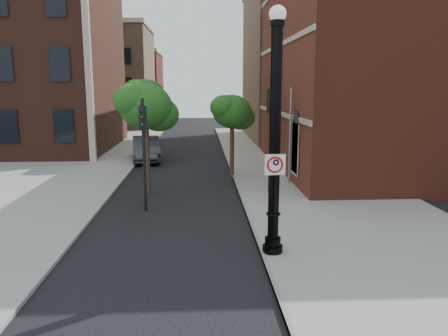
{
  "coord_description": "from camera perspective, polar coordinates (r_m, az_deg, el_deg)",
  "views": [
    {
      "loc": [
        0.21,
        -12.43,
        5.07
      ],
      "look_at": [
        1.0,
        2.0,
        2.37
      ],
      "focal_mm": 35.0,
      "sensor_mm": 36.0,
      "label": 1
    }
  ],
  "objects": [
    {
      "name": "lamppost",
      "position": [
        12.8,
        6.65,
        2.84
      ],
      "size": [
        0.62,
        0.62,
        7.28
      ],
      "color": "black",
      "rests_on": "ground"
    },
    {
      "name": "sidewalk_right",
      "position": [
        23.7,
        11.1,
        -1.83
      ],
      "size": [
        8.0,
        60.0,
        0.12
      ],
      "primitive_type": "cube",
      "color": "gray",
      "rests_on": "ground"
    },
    {
      "name": "traffic_signal_right",
      "position": [
        20.44,
        6.14,
        6.29
      ],
      "size": [
        0.4,
        0.46,
        5.29
      ],
      "rotation": [
        0.0,
        0.0,
        0.28
      ],
      "color": "black",
      "rests_on": "ground"
    },
    {
      "name": "bg_building_red",
      "position": [
        71.48,
        -13.18,
        10.26
      ],
      "size": [
        12.0,
        12.0,
        10.0
      ],
      "primitive_type": "cube",
      "color": "maroon",
      "rests_on": "ground"
    },
    {
      "name": "bg_building_tan_b",
      "position": [
        45.31,
        17.71,
        12.54
      ],
      "size": [
        22.0,
        14.0,
        14.0
      ],
      "primitive_type": "cube",
      "color": "#92704F",
      "rests_on": "ground"
    },
    {
      "name": "bg_building_tan_a",
      "position": [
        57.74,
        -15.64,
        11.12
      ],
      "size": [
        12.0,
        12.0,
        12.0
      ],
      "primitive_type": "cube",
      "color": "#92704F",
      "rests_on": "ground"
    },
    {
      "name": "street_tree_b",
      "position": [
        29.8,
        -10.08,
        9.12
      ],
      "size": [
        3.09,
        2.79,
        5.56
      ],
      "color": "#352515",
      "rests_on": "ground"
    },
    {
      "name": "traffic_signal_left",
      "position": [
        17.85,
        -10.5,
        4.1
      ],
      "size": [
        0.34,
        0.4,
        4.62
      ],
      "rotation": [
        0.0,
        0.0,
        0.21
      ],
      "color": "black",
      "rests_on": "ground"
    },
    {
      "name": "street_tree_c",
      "position": [
        24.44,
        1.13,
        7.26
      ],
      "size": [
        2.57,
        2.33,
        4.64
      ],
      "color": "#352515",
      "rests_on": "ground"
    },
    {
      "name": "ground",
      "position": [
        13.43,
        -3.86,
        -11.64
      ],
      "size": [
        120.0,
        120.0,
        0.0
      ],
      "primitive_type": "plane",
      "color": "black",
      "rests_on": "ground"
    },
    {
      "name": "utility_pole",
      "position": [
        22.62,
        8.63,
        3.98
      ],
      "size": [
        0.1,
        0.1,
        5.04
      ],
      "primitive_type": "cylinder",
      "color": "#999999",
      "rests_on": "ground"
    },
    {
      "name": "street_tree_a",
      "position": [
        20.56,
        -10.09,
        7.76
      ],
      "size": [
        2.9,
        2.62,
        5.22
      ],
      "color": "#352515",
      "rests_on": "ground"
    },
    {
      "name": "sidewalk_left",
      "position": [
        32.18,
        -19.71,
        1.0
      ],
      "size": [
        10.0,
        50.0,
        0.12
      ],
      "primitive_type": "cube",
      "color": "gray",
      "rests_on": "ground"
    },
    {
      "name": "curb_edge",
      "position": [
        23.05,
        1.53,
        -1.95
      ],
      "size": [
        0.1,
        60.0,
        0.14
      ],
      "primitive_type": "cube",
      "color": "gray",
      "rests_on": "ground"
    },
    {
      "name": "no_parking_sign",
      "position": [
        12.7,
        6.69,
        0.47
      ],
      "size": [
        0.61,
        0.09,
        0.61
      ],
      "rotation": [
        0.0,
        0.0,
        0.07
      ],
      "color": "white",
      "rests_on": "ground"
    },
    {
      "name": "parked_car",
      "position": [
        30.61,
        -10.12,
        2.48
      ],
      "size": [
        2.46,
        5.32,
        1.69
      ],
      "primitive_type": "imported",
      "rotation": [
        0.0,
        0.0,
        0.14
      ],
      "color": "#323237",
      "rests_on": "ground"
    }
  ]
}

